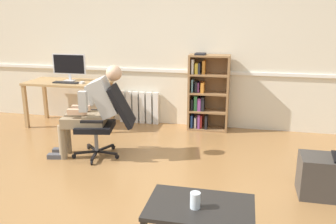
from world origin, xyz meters
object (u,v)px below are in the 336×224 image
(computer_mouse, at_px, (82,83))
(office_chair, at_px, (107,119))
(computer_desk, at_px, (69,87))
(keyboard, at_px, (66,82))
(imac_monitor, at_px, (69,65))
(radiator, at_px, (139,107))
(bookshelf, at_px, (206,94))
(coffee_table, at_px, (200,211))
(drinking_glass, at_px, (195,200))
(person_seated, at_px, (92,109))

(computer_mouse, relative_size, office_chair, 0.10)
(computer_desk, relative_size, keyboard, 3.25)
(keyboard, bearing_deg, computer_mouse, 4.22)
(imac_monitor, height_order, radiator, imac_monitor)
(keyboard, distance_m, radiator, 1.28)
(bookshelf, bearing_deg, computer_desk, -172.70)
(imac_monitor, xyz_separation_m, coffee_table, (2.59, -2.92, -0.66))
(computer_desk, xyz_separation_m, coffee_table, (2.59, -2.85, -0.30))
(drinking_glass, bearing_deg, imac_monitor, 130.74)
(radiator, height_order, drinking_glass, radiator)
(person_seated, bearing_deg, bookshelf, 127.73)
(imac_monitor, xyz_separation_m, bookshelf, (2.26, 0.21, -0.42))
(radiator, xyz_separation_m, drinking_glass, (1.45, -3.28, 0.20))
(office_chair, height_order, person_seated, person_seated)
(bookshelf, height_order, radiator, bookshelf)
(computer_mouse, xyz_separation_m, office_chair, (0.84, -1.03, -0.25))
(computer_mouse, height_order, coffee_table, computer_mouse)
(imac_monitor, relative_size, radiator, 0.84)
(computer_desk, relative_size, coffee_table, 1.65)
(office_chair, height_order, drinking_glass, office_chair)
(bookshelf, xyz_separation_m, drinking_glass, (0.29, -3.18, -0.12))
(coffee_table, bearing_deg, person_seated, 134.43)
(imac_monitor, relative_size, person_seated, 0.48)
(computer_mouse, bearing_deg, keyboard, -175.78)
(keyboard, distance_m, office_chair, 1.52)
(office_chair, bearing_deg, computer_mouse, -151.97)
(imac_monitor, relative_size, bookshelf, 0.47)
(keyboard, height_order, office_chair, office_chair)
(computer_mouse, height_order, office_chair, office_chair)
(computer_desk, relative_size, computer_mouse, 13.62)
(imac_monitor, relative_size, drinking_glass, 4.62)
(bookshelf, xyz_separation_m, radiator, (-1.16, 0.10, -0.32))
(computer_desk, xyz_separation_m, bookshelf, (2.26, 0.29, -0.06))
(imac_monitor, relative_size, computer_mouse, 5.86)
(keyboard, relative_size, computer_mouse, 4.20)
(imac_monitor, xyz_separation_m, office_chair, (1.15, -1.23, -0.50))
(keyboard, bearing_deg, drinking_glass, -47.55)
(bookshelf, bearing_deg, coffee_table, -84.03)
(person_seated, bearing_deg, computer_desk, -152.00)
(bookshelf, relative_size, drinking_glass, 9.82)
(coffee_table, xyz_separation_m, drinking_glass, (-0.03, -0.04, 0.11))
(computer_desk, height_order, bookshelf, bookshelf)
(imac_monitor, bearing_deg, office_chair, -46.94)
(imac_monitor, height_order, person_seated, person_seated)
(imac_monitor, distance_m, bookshelf, 2.31)
(radiator, bearing_deg, person_seated, -94.93)
(imac_monitor, distance_m, office_chair, 1.76)
(computer_desk, xyz_separation_m, radiator, (1.10, 0.39, -0.38))
(bookshelf, height_order, office_chair, bookshelf)
(computer_desk, relative_size, drinking_glass, 10.75)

